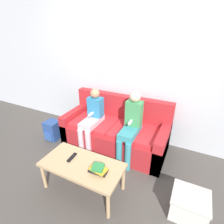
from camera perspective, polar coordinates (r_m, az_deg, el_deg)
ground_plane at (r=2.89m, az=-3.33°, el=-16.14°), size 10.00×10.00×0.00m
wall_back at (r=3.09m, az=5.19°, el=14.10°), size 8.00×0.06×2.60m
couch at (r=3.07m, az=1.17°, el=-6.42°), size 1.76×0.77×0.87m
coffee_table at (r=2.31m, az=-9.71°, el=-17.18°), size 1.02×0.51×0.42m
person_left at (r=2.92m, az=-6.53°, el=-1.82°), size 0.24×0.54×1.04m
person_right at (r=2.65m, az=6.20°, el=-4.12°), size 0.24×0.54×1.11m
tv_remote at (r=2.38m, az=-12.95°, el=-14.23°), size 0.05×0.17×0.02m
book_stack at (r=2.14m, az=-4.52°, el=-18.07°), size 0.22×0.15×0.09m
storage_box at (r=2.38m, az=23.85°, el=-26.02°), size 0.40×0.36×0.29m
backpack at (r=3.50m, az=-18.84°, el=-5.66°), size 0.25×0.27×0.36m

